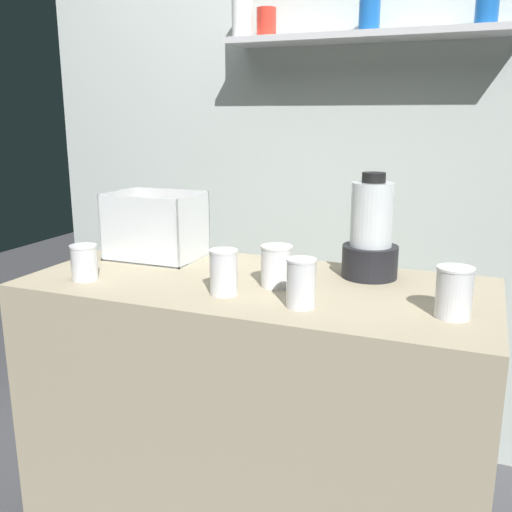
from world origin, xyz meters
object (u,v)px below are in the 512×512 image
object	(u,v)px
carrot_display_bin	(157,238)
juice_cup_pomegranate_right	(301,286)
juice_cup_beet_middle	(276,269)
juice_cup_orange_left	(224,275)
blender_pitcher	(371,236)
juice_cup_beet_far_left	(84,264)
juice_cup_pomegranate_far_right	(454,296)

from	to	relation	value
carrot_display_bin	juice_cup_pomegranate_right	bearing A→B (deg)	-27.21
juice_cup_beet_middle	juice_cup_orange_left	bearing A→B (deg)	-131.39
blender_pitcher	juice_cup_pomegranate_right	xyz separation A→B (m)	(-0.11, -0.35, -0.07)
carrot_display_bin	juice_cup_beet_middle	world-z (taller)	carrot_display_bin
juice_cup_beet_far_left	blender_pitcher	bearing A→B (deg)	23.90
juice_cup_beet_middle	juice_cup_pomegranate_far_right	bearing A→B (deg)	-9.72
juice_cup_beet_far_left	juice_cup_beet_middle	xyz separation A→B (m)	(0.57, 0.15, 0.00)
carrot_display_bin	blender_pitcher	size ratio (longest dim) A/B	0.95
juice_cup_beet_middle	juice_cup_pomegranate_far_right	size ratio (longest dim) A/B	0.95
juice_cup_beet_far_left	juice_cup_pomegranate_far_right	distance (m)	1.07
blender_pitcher	juice_cup_orange_left	bearing A→B (deg)	-136.41
juice_cup_beet_far_left	juice_cup_orange_left	size ratio (longest dim) A/B	0.84
juice_cup_orange_left	juice_cup_pomegranate_right	distance (m)	0.24
blender_pitcher	juice_cup_beet_far_left	world-z (taller)	blender_pitcher
juice_cup_beet_far_left	juice_cup_pomegranate_right	bearing A→B (deg)	0.10
juice_cup_pomegranate_far_right	blender_pitcher	bearing A→B (deg)	132.52
carrot_display_bin	juice_cup_pomegranate_far_right	size ratio (longest dim) A/B	2.39
juice_cup_beet_far_left	carrot_display_bin	bearing A→B (deg)	80.29
carrot_display_bin	juice_cup_orange_left	distance (m)	0.50
juice_cup_beet_far_left	juice_cup_pomegranate_far_right	xyz separation A→B (m)	(1.07, 0.07, 0.01)
juice_cup_beet_middle	juice_cup_beet_far_left	bearing A→B (deg)	-164.93
juice_cup_beet_middle	juice_cup_pomegranate_far_right	world-z (taller)	juice_cup_pomegranate_far_right
blender_pitcher	juice_cup_pomegranate_right	distance (m)	0.38
juice_cup_orange_left	juice_cup_pomegranate_right	xyz separation A→B (m)	(0.23, -0.03, -0.00)
juice_cup_beet_middle	juice_cup_pomegranate_right	xyz separation A→B (m)	(0.12, -0.15, 0.00)
juice_cup_beet_far_left	juice_cup_orange_left	distance (m)	0.46
juice_cup_beet_far_left	juice_cup_pomegranate_far_right	world-z (taller)	juice_cup_pomegranate_far_right
juice_cup_beet_far_left	juice_cup_beet_middle	size ratio (longest dim) A/B	0.88
juice_cup_beet_far_left	juice_cup_pomegranate_right	distance (m)	0.69
blender_pitcher	juice_cup_pomegranate_far_right	bearing A→B (deg)	-47.48
carrot_display_bin	juice_cup_beet_far_left	size ratio (longest dim) A/B	2.85
juice_cup_beet_far_left	juice_cup_pomegranate_right	world-z (taller)	juice_cup_pomegranate_right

